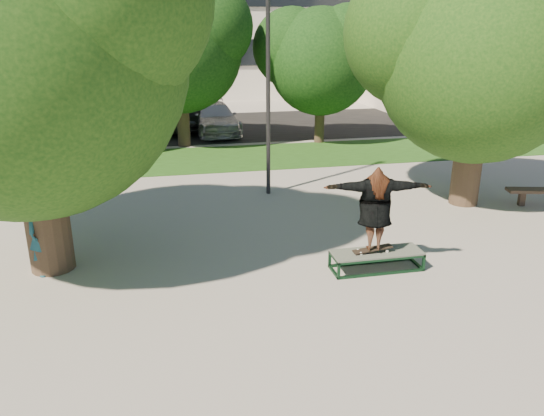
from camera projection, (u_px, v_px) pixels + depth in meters
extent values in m
plane|color=gray|center=(270.00, 270.00, 10.47)|extent=(120.00, 120.00, 0.00)
cube|color=#1D4112|center=(243.00, 157.00, 19.45)|extent=(30.00, 4.00, 0.02)
cube|color=black|center=(201.00, 127.00, 25.26)|extent=(40.00, 8.00, 0.01)
cylinder|color=#38281E|center=(43.00, 191.00, 10.04)|extent=(0.84, 0.84, 3.20)
sphere|color=#133B10|center=(23.00, 56.00, 9.24)|extent=(5.80, 5.80, 5.80)
cylinder|color=#38281E|center=(469.00, 149.00, 13.95)|extent=(0.76, 0.76, 3.00)
sphere|color=#133B10|center=(480.00, 60.00, 13.21)|extent=(5.20, 5.20, 5.20)
sphere|color=#133B10|center=(420.00, 32.00, 13.46)|extent=(3.90, 3.90, 3.90)
sphere|color=#133B10|center=(542.00, 21.00, 12.66)|extent=(3.64, 3.64, 3.64)
cylinder|color=#38281E|center=(29.00, 120.00, 18.89)|extent=(0.44, 0.44, 2.80)
sphere|color=black|center=(20.00, 60.00, 18.22)|extent=(4.40, 4.40, 4.40)
sphere|color=black|center=(45.00, 37.00, 17.76)|extent=(3.08, 3.08, 3.08)
cylinder|color=#38281E|center=(183.00, 108.00, 20.88)|extent=(0.50, 0.50, 3.00)
sphere|color=black|center=(179.00, 50.00, 20.16)|extent=(4.80, 4.80, 4.80)
sphere|color=black|center=(146.00, 33.00, 20.39)|extent=(3.60, 3.60, 3.60)
sphere|color=black|center=(208.00, 26.00, 19.66)|extent=(3.36, 3.36, 3.36)
cylinder|color=#38281E|center=(320.00, 111.00, 21.58)|extent=(0.40, 0.40, 2.60)
sphere|color=black|center=(321.00, 62.00, 20.95)|extent=(4.20, 4.20, 4.20)
sphere|color=black|center=(292.00, 48.00, 21.15)|extent=(3.15, 3.15, 3.15)
sphere|color=black|center=(348.00, 43.00, 20.51)|extent=(2.94, 2.94, 2.94)
cylinder|color=#2D2D30|center=(268.00, 87.00, 14.32)|extent=(0.12, 0.12, 6.00)
cube|color=black|center=(153.00, 53.00, 32.16)|extent=(27.60, 0.12, 1.60)
cube|color=silver|center=(479.00, 36.00, 33.09)|extent=(15.00, 10.00, 8.00)
cube|color=#475147|center=(377.00, 252.00, 10.40)|extent=(1.80, 0.60, 0.03)
cylinder|color=white|center=(361.00, 254.00, 10.24)|extent=(0.06, 0.03, 0.06)
cylinder|color=white|center=(358.00, 250.00, 10.39)|extent=(0.06, 0.03, 0.06)
cylinder|color=white|center=(387.00, 251.00, 10.35)|extent=(0.06, 0.03, 0.06)
cylinder|color=white|center=(384.00, 248.00, 10.50)|extent=(0.06, 0.03, 0.06)
cube|color=black|center=(373.00, 249.00, 10.36)|extent=(0.78, 0.20, 0.10)
imported|color=brown|center=(375.00, 209.00, 10.08)|extent=(2.10, 0.91, 1.65)
imported|color=navy|center=(44.00, 228.00, 10.06)|extent=(0.80, 0.78, 1.86)
cube|color=#47372A|center=(522.00, 198.00, 14.19)|extent=(0.18, 0.18, 0.40)
imported|color=silver|center=(50.00, 124.00, 21.45)|extent=(2.75, 5.00, 1.61)
imported|color=black|center=(189.00, 111.00, 24.96)|extent=(2.52, 4.92, 1.55)
imported|color=#5D5D62|center=(165.00, 112.00, 24.83)|extent=(3.44, 5.92, 1.55)
imported|color=#ABACB0|center=(214.00, 118.00, 23.76)|extent=(2.12, 4.65, 1.32)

